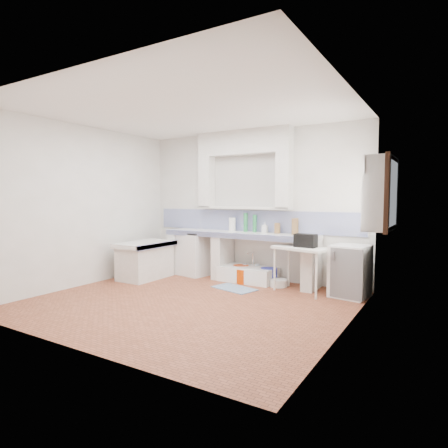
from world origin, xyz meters
The scene contains 36 objects.
floor centered at (0.00, 0.00, 0.00)m, with size 4.50×4.50×0.00m, color brown.
ceiling centered at (0.00, 0.00, 2.80)m, with size 4.50×4.50×0.00m, color white.
wall_back centered at (0.00, 2.00, 1.40)m, with size 4.50×4.50×0.00m, color white.
wall_front centered at (0.00, -2.00, 1.40)m, with size 4.50×4.50×0.00m, color white.
wall_left centered at (-2.25, 0.00, 1.40)m, with size 4.50×4.50×0.00m, color white.
wall_right centered at (2.25, 0.00, 1.40)m, with size 4.50×4.50×0.00m, color white.
alcove_mass centered at (-0.10, 1.88, 2.58)m, with size 1.90×0.25×0.45m, color white.
window_frame centered at (2.42, 1.20, 1.60)m, with size 0.35×0.86×1.06m, color #3B1F12.
lace_valance centered at (2.28, 1.20, 1.98)m, with size 0.01×0.84×0.24m, color white.
counter_slab centered at (-0.10, 1.70, 0.86)m, with size 3.00×0.60×0.08m, color white.
counter_lip centered at (-0.10, 1.42, 0.86)m, with size 3.00×0.04×0.10m, color navy.
counter_pier_left centered at (-1.50, 1.70, 0.41)m, with size 0.20×0.55×0.82m, color white.
counter_pier_mid centered at (-0.45, 1.70, 0.41)m, with size 0.20×0.55×0.82m, color white.
counter_pier_right centered at (1.30, 1.70, 0.41)m, with size 0.20×0.55×0.82m, color white.
peninsula_top centered at (-1.70, 0.90, 0.66)m, with size 0.70×1.10×0.08m, color white.
peninsula_base centered at (-1.70, 0.90, 0.31)m, with size 0.60×1.00×0.62m, color white.
peninsula_lip centered at (-1.37, 0.90, 0.66)m, with size 0.04×1.10×0.10m, color navy.
backsplash centered at (0.00, 1.99, 1.10)m, with size 4.27×0.03×0.40m, color navy.
stove centered at (-1.08, 1.68, 0.41)m, with size 0.58×0.56×0.82m, color white.
sink centered at (0.11, 1.68, 0.12)m, with size 1.03×0.55×0.25m, color white.
side_table centered at (1.23, 1.42, 0.37)m, with size 0.89×0.50×0.04m, color white.
fridge centered at (1.96, 1.54, 0.40)m, with size 0.52×0.52×0.81m, color white.
bucket_red centered at (-0.06, 1.72, 0.14)m, with size 0.30×0.30×0.28m, color #D14216.
bucket_orange centered at (0.10, 1.52, 0.13)m, with size 0.28×0.28×0.26m, color #D13A00.
bucket_blue centered at (0.51, 1.72, 0.14)m, with size 0.30×0.30×0.28m, color #1C25A8.
basin_white centered at (0.74, 1.60, 0.06)m, with size 0.32×0.32×0.12m, color white.
water_bottle_a centered at (-0.03, 1.82, 0.15)m, with size 0.08×0.08×0.30m, color silver.
water_bottle_b centered at (0.22, 1.85, 0.15)m, with size 0.08×0.08×0.31m, color silver.
black_bag centered at (1.28, 1.42, 0.85)m, with size 0.34×0.20×0.21m, color black.
green_bottle_a centered at (-0.04, 1.85, 1.08)m, with size 0.08×0.08×0.35m, color #237C40.
green_bottle_b centered at (0.15, 1.85, 1.06)m, with size 0.07×0.07×0.33m, color #237C40.
knife_block centered at (0.61, 1.84, 0.99)m, with size 0.09×0.08×0.19m, color olive.
cutting_board centered at (0.94, 1.85, 1.04)m, with size 0.02×0.21×0.28m, color olive.
paper_towel centered at (-0.33, 1.85, 1.03)m, with size 0.13×0.13×0.26m, color white.
soap_bottle centered at (0.36, 1.85, 1.00)m, with size 0.09×0.09×0.20m, color white.
rug centered at (0.17, 1.06, 0.01)m, with size 0.74×0.42×0.01m, color #2D598C.
Camera 1 is at (3.27, -4.42, 1.55)m, focal length 30.19 mm.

